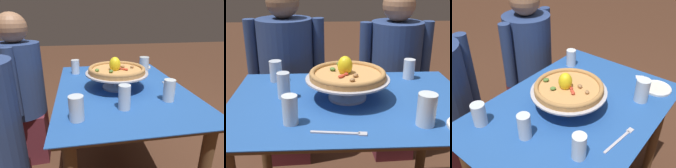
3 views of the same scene
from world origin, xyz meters
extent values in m
cylinder|color=brown|center=(0.49, -0.32, 0.36)|extent=(0.06, 0.06, 0.72)
cylinder|color=brown|center=(0.49, 0.32, 0.36)|extent=(0.06, 0.06, 0.72)
cube|color=brown|center=(0.00, 0.00, 0.74)|extent=(1.10, 0.76, 0.02)
cube|color=#23519E|center=(0.00, 0.00, 0.75)|extent=(1.14, 0.80, 0.00)
cylinder|color=#B7B7C1|center=(-0.01, 0.03, 0.76)|extent=(0.18, 0.18, 0.01)
cylinder|color=#B7B7C1|center=(-0.01, 0.03, 0.81)|extent=(0.05, 0.05, 0.08)
cylinder|color=#B7B7C1|center=(-0.01, 0.03, 0.85)|extent=(0.39, 0.39, 0.01)
cylinder|color=tan|center=(-0.01, 0.03, 0.87)|extent=(0.35, 0.35, 0.02)
torus|color=#AF7D47|center=(-0.01, 0.03, 0.88)|extent=(0.35, 0.35, 0.02)
ellipsoid|color=#C63D28|center=(-0.05, -0.02, 0.88)|extent=(0.03, 0.02, 0.01)
ellipsoid|color=#4C7533|center=(-0.04, 0.16, 0.89)|extent=(0.04, 0.04, 0.02)
ellipsoid|color=#C63D28|center=(-0.04, -0.01, 0.88)|extent=(0.02, 0.02, 0.01)
ellipsoid|color=#C63D28|center=(-0.02, 0.01, 0.88)|extent=(0.03, 0.03, 0.01)
ellipsoid|color=#4C7533|center=(-0.01, 0.03, 0.88)|extent=(0.03, 0.03, 0.01)
ellipsoid|color=tan|center=(-0.03, 0.04, 0.88)|extent=(0.03, 0.03, 0.01)
ellipsoid|color=#996B42|center=(0.00, -0.07, 0.88)|extent=(0.03, 0.03, 0.01)
ellipsoid|color=#4C7533|center=(-0.08, 0.08, 0.88)|extent=(0.04, 0.04, 0.02)
ellipsoid|color=#996B42|center=(0.02, -0.01, 0.88)|extent=(0.04, 0.04, 0.02)
ellipsoid|color=yellow|center=(-0.02, 0.04, 0.91)|extent=(0.07, 0.07, 0.09)
cylinder|color=silver|center=(-0.26, -0.21, 0.81)|extent=(0.06, 0.06, 0.12)
cylinder|color=silver|center=(-0.26, -0.21, 0.78)|extent=(0.05, 0.05, 0.06)
cylinder|color=silver|center=(-0.31, 0.05, 0.82)|extent=(0.06, 0.06, 0.13)
cylinder|color=silver|center=(-0.31, 0.05, 0.78)|extent=(0.05, 0.05, 0.05)
cylinder|color=silver|center=(-0.38, 0.28, 0.81)|extent=(0.07, 0.07, 0.11)
cylinder|color=silver|center=(-0.38, 0.28, 0.79)|extent=(0.06, 0.06, 0.08)
cylinder|color=white|center=(0.35, 0.29, 0.81)|extent=(0.06, 0.06, 0.11)
cylinder|color=silver|center=(0.35, 0.29, 0.78)|extent=(0.06, 0.06, 0.05)
cylinder|color=silver|center=(0.27, -0.25, 0.82)|extent=(0.07, 0.07, 0.13)
cylinder|color=silver|center=(0.27, -0.25, 0.79)|extent=(0.07, 0.07, 0.08)
cylinder|color=silver|center=(0.43, -0.28, 0.76)|extent=(0.16, 0.16, 0.01)
torus|color=white|center=(0.43, -0.28, 0.77)|extent=(0.16, 0.16, 0.01)
cube|color=#B7B7C1|center=(-0.08, -0.30, 0.76)|extent=(0.18, 0.03, 0.01)
cube|color=#B7B7C1|center=(0.02, -0.31, 0.76)|extent=(0.03, 0.03, 0.01)
cube|color=white|center=(0.49, -0.15, 0.76)|extent=(0.06, 0.06, 0.00)
cube|color=maroon|center=(0.38, 0.72, 0.22)|extent=(0.30, 0.33, 0.43)
cylinder|color=navy|center=(0.38, 0.72, 0.72)|extent=(0.37, 0.37, 0.57)
sphere|color=#9E7051|center=(0.38, 0.72, 1.11)|extent=(0.22, 0.22, 0.22)
cylinder|color=navy|center=(0.16, 0.71, 0.76)|extent=(0.08, 0.08, 0.48)
cylinder|color=navy|center=(0.60, 0.73, 0.76)|extent=(0.08, 0.08, 0.48)
camera|label=1|loc=(-1.17, 0.26, 1.20)|focal=31.51mm
camera|label=2|loc=(-0.12, -1.27, 1.32)|focal=47.66mm
camera|label=3|loc=(-0.87, -0.62, 1.60)|focal=41.09mm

